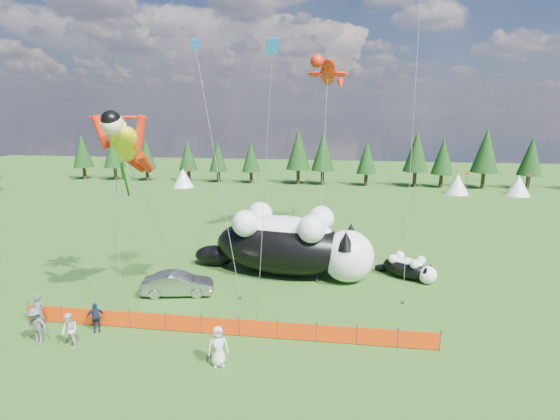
% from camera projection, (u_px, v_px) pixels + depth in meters
% --- Properties ---
extents(ground, '(160.00, 160.00, 0.00)m').
position_uv_depth(ground, '(235.00, 309.00, 25.72)').
color(ground, '#0C3409').
rests_on(ground, ground).
extents(safety_fence, '(22.06, 0.06, 1.10)m').
position_uv_depth(safety_fence, '(221.00, 326.00, 22.72)').
color(safety_fence, '#262626').
rests_on(safety_fence, ground).
extents(tree_line, '(90.00, 4.00, 8.00)m').
position_uv_depth(tree_line, '(304.00, 159.00, 68.24)').
color(tree_line, black).
rests_on(tree_line, ground).
extents(festival_tents, '(50.00, 3.20, 2.80)m').
position_uv_depth(festival_tents, '(377.00, 182.00, 62.47)').
color(festival_tents, white).
rests_on(festival_tents, ground).
extents(cat_large, '(13.28, 6.26, 4.81)m').
position_uv_depth(cat_large, '(290.00, 243.00, 30.81)').
color(cat_large, black).
rests_on(cat_large, ground).
extents(cat_small, '(4.04, 3.26, 1.66)m').
position_uv_depth(cat_small, '(408.00, 268.00, 30.34)').
color(cat_small, black).
rests_on(cat_small, ground).
extents(car, '(4.62, 2.35, 1.45)m').
position_uv_depth(car, '(178.00, 284.00, 27.66)').
color(car, '#ACABB0').
rests_on(car, ground).
extents(spectator_a, '(0.73, 0.48, 1.97)m').
position_uv_depth(spectator_a, '(39.00, 312.00, 23.19)').
color(spectator_a, '#535257').
rests_on(spectator_a, ground).
extents(spectator_b, '(1.03, 0.87, 1.82)m').
position_uv_depth(spectator_b, '(70.00, 331.00, 21.36)').
color(spectator_b, silver).
rests_on(spectator_b, ground).
extents(spectator_c, '(1.07, 0.91, 1.64)m').
position_uv_depth(spectator_c, '(95.00, 317.00, 22.99)').
color(spectator_c, '#15203B').
rests_on(spectator_c, ground).
extents(spectator_d, '(1.27, 0.70, 1.91)m').
position_uv_depth(spectator_d, '(36.00, 326.00, 21.79)').
color(spectator_d, '#535257').
rests_on(spectator_d, ground).
extents(spectator_e, '(1.10, 0.93, 1.93)m').
position_uv_depth(spectator_e, '(218.00, 346.00, 19.89)').
color(spectator_e, silver).
rests_on(spectator_e, ground).
extents(superhero_kite, '(5.70, 7.30, 12.16)m').
position_uv_depth(superhero_kite, '(127.00, 145.00, 23.25)').
color(superhero_kite, yellow).
rests_on(superhero_kite, ground).
extents(gecko_kite, '(3.70, 12.72, 17.00)m').
position_uv_depth(gecko_kite, '(328.00, 73.00, 35.48)').
color(gecko_kite, red).
rests_on(gecko_kite, ground).
extents(flower_kite, '(3.04, 4.63, 11.41)m').
position_uv_depth(flower_kite, '(114.00, 120.00, 24.92)').
color(flower_kite, red).
rests_on(flower_kite, ground).
extents(diamond_kite_a, '(4.89, 6.49, 17.48)m').
position_uv_depth(diamond_kite_a, '(197.00, 58.00, 29.93)').
color(diamond_kite_a, blue).
rests_on(diamond_kite_a, ground).
extents(diamond_kite_c, '(1.62, 1.33, 15.01)m').
position_uv_depth(diamond_kite_c, '(271.00, 64.00, 19.97)').
color(diamond_kite_c, blue).
rests_on(diamond_kite_c, ground).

